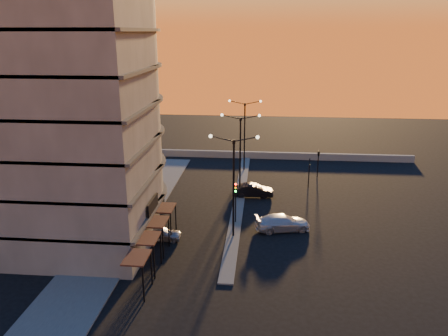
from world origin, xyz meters
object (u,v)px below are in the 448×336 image
at_px(streetlamp_mid, 240,149).
at_px(car_hatchback, 160,234).
at_px(car_sedan, 253,190).
at_px(traffic_light_main, 236,196).
at_px(car_wagon, 283,223).

relative_size(streetlamp_mid, car_hatchback, 2.50).
bearing_deg(car_sedan, traffic_light_main, 165.69).
bearing_deg(car_hatchback, streetlamp_mid, -36.62).
distance_m(car_hatchback, car_wagon, 11.44).
xyz_separation_m(streetlamp_mid, car_hatchback, (-6.50, -11.31, -4.95)).
bearing_deg(car_hatchback, car_wagon, -80.75).
distance_m(traffic_light_main, car_wagon, 5.09).
relative_size(car_sedan, car_wagon, 0.87).
bearing_deg(streetlamp_mid, traffic_light_main, -90.00).
bearing_deg(traffic_light_main, car_hatchback, -147.22).
relative_size(car_hatchback, car_wagon, 0.74).
distance_m(streetlamp_mid, traffic_light_main, 7.62).
xyz_separation_m(traffic_light_main, car_wagon, (4.50, -1.03, -2.14)).
height_order(streetlamp_mid, car_hatchback, streetlamp_mid).
relative_size(traffic_light_main, car_hatchback, 1.12).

